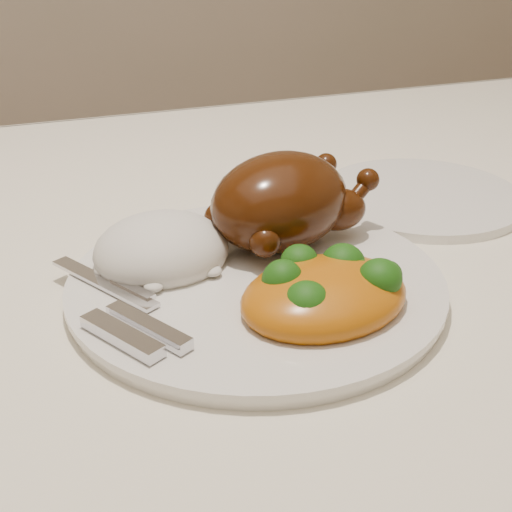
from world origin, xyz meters
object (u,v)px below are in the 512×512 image
object	(u,v)px
roast_chicken	(283,200)
dinner_plate	(256,285)
side_plate	(421,197)
dining_table	(170,385)

from	to	relation	value
roast_chicken	dinner_plate	bearing A→B (deg)	-149.34
dinner_plate	side_plate	distance (m)	0.26
dinner_plate	roast_chicken	xyz separation A→B (m)	(0.04, 0.05, 0.05)
side_plate	dinner_plate	bearing A→B (deg)	-151.83
dinner_plate	side_plate	world-z (taller)	dinner_plate
dining_table	side_plate	size ratio (longest dim) A/B	7.60
dining_table	dinner_plate	xyz separation A→B (m)	(0.07, -0.04, 0.11)
dining_table	side_plate	xyz separation A→B (m)	(0.30, 0.09, 0.11)
dinner_plate	roast_chicken	world-z (taller)	roast_chicken
side_plate	roast_chicken	distance (m)	0.20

